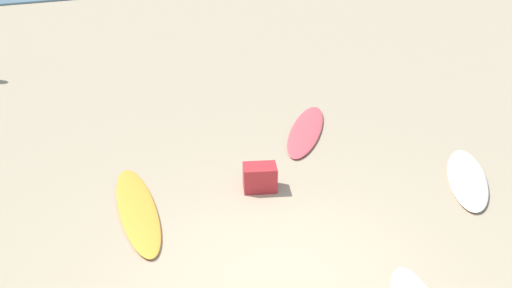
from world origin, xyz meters
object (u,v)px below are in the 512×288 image
at_px(surfboard_2, 306,130).
at_px(surfboard_3, 467,178).
at_px(surfboard_4, 137,209).
at_px(beach_cooler, 260,177).

xyz_separation_m(surfboard_2, surfboard_3, (1.43, -2.71, 0.00)).
distance_m(surfboard_3, surfboard_4, 5.25).
height_order(surfboard_2, beach_cooler, beach_cooler).
bearing_deg(beach_cooler, surfboard_2, 40.85).
relative_size(surfboard_2, surfboard_4, 1.00).
relative_size(surfboard_3, beach_cooler, 3.91).
xyz_separation_m(surfboard_2, surfboard_4, (-3.62, -1.26, -0.00)).
relative_size(surfboard_4, beach_cooler, 4.70).
height_order(surfboard_3, beach_cooler, beach_cooler).
height_order(surfboard_3, surfboard_4, surfboard_3).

